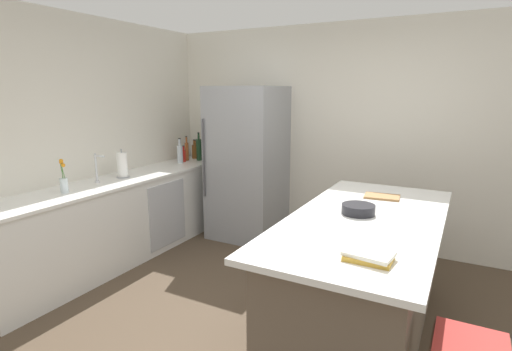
{
  "coord_description": "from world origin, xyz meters",
  "views": [
    {
      "loc": [
        1.18,
        -2.43,
        1.83
      ],
      "look_at": [
        -0.66,
        0.99,
        1.0
      ],
      "focal_mm": 27.91,
      "sensor_mm": 36.0,
      "label": 1
    }
  ],
  "objects_px": {
    "hot_sauce_bottle": "(184,155)",
    "kitchen_island": "(363,276)",
    "cookbook_stack": "(369,256)",
    "whiskey_bottle": "(195,151)",
    "wine_bottle": "(199,149)",
    "soda_bottle": "(180,153)",
    "sink_faucet": "(97,168)",
    "vinegar_bottle": "(187,151)",
    "mixing_bowl": "(358,209)",
    "paper_towel_roll": "(122,165)",
    "flower_vase": "(64,182)",
    "refrigerator": "(247,163)",
    "cutting_board": "(382,197)"
  },
  "relations": [
    {
      "from": "flower_vase",
      "to": "soda_bottle",
      "type": "height_order",
      "value": "soda_bottle"
    },
    {
      "from": "whiskey_bottle",
      "to": "cutting_board",
      "type": "relative_size",
      "value": 0.86
    },
    {
      "from": "refrigerator",
      "to": "mixing_bowl",
      "type": "bearing_deg",
      "value": -38.55
    },
    {
      "from": "vinegar_bottle",
      "to": "whiskey_bottle",
      "type": "bearing_deg",
      "value": 90.65
    },
    {
      "from": "flower_vase",
      "to": "cutting_board",
      "type": "bearing_deg",
      "value": 22.97
    },
    {
      "from": "kitchen_island",
      "to": "cookbook_stack",
      "type": "height_order",
      "value": "cookbook_stack"
    },
    {
      "from": "whiskey_bottle",
      "to": "mixing_bowl",
      "type": "height_order",
      "value": "whiskey_bottle"
    },
    {
      "from": "flower_vase",
      "to": "hot_sauce_bottle",
      "type": "distance_m",
      "value": 1.84
    },
    {
      "from": "refrigerator",
      "to": "whiskey_bottle",
      "type": "relative_size",
      "value": 7.13
    },
    {
      "from": "hot_sauce_bottle",
      "to": "kitchen_island",
      "type": "bearing_deg",
      "value": -26.01
    },
    {
      "from": "vinegar_bottle",
      "to": "hot_sauce_bottle",
      "type": "distance_m",
      "value": 0.12
    },
    {
      "from": "refrigerator",
      "to": "sink_faucet",
      "type": "distance_m",
      "value": 1.76
    },
    {
      "from": "sink_faucet",
      "to": "cutting_board",
      "type": "height_order",
      "value": "sink_faucet"
    },
    {
      "from": "refrigerator",
      "to": "wine_bottle",
      "type": "distance_m",
      "value": 0.81
    },
    {
      "from": "paper_towel_roll",
      "to": "hot_sauce_bottle",
      "type": "xyz_separation_m",
      "value": [
        -0.03,
        1.09,
        -0.05
      ]
    },
    {
      "from": "wine_bottle",
      "to": "paper_towel_roll",
      "type": "bearing_deg",
      "value": -93.66
    },
    {
      "from": "flower_vase",
      "to": "cutting_board",
      "type": "xyz_separation_m",
      "value": [
        2.65,
        1.12,
        -0.07
      ]
    },
    {
      "from": "mixing_bowl",
      "to": "hot_sauce_bottle",
      "type": "bearing_deg",
      "value": 154.28
    },
    {
      "from": "refrigerator",
      "to": "flower_vase",
      "type": "bearing_deg",
      "value": -113.5
    },
    {
      "from": "hot_sauce_bottle",
      "to": "cookbook_stack",
      "type": "height_order",
      "value": "hot_sauce_bottle"
    },
    {
      "from": "soda_bottle",
      "to": "cookbook_stack",
      "type": "distance_m",
      "value": 3.5
    },
    {
      "from": "refrigerator",
      "to": "hot_sauce_bottle",
      "type": "bearing_deg",
      "value": -173.18
    },
    {
      "from": "whiskey_bottle",
      "to": "cutting_board",
      "type": "xyz_separation_m",
      "value": [
        2.74,
        -1.0,
        -0.07
      ]
    },
    {
      "from": "paper_towel_roll",
      "to": "kitchen_island",
      "type": "bearing_deg",
      "value": -4.98
    },
    {
      "from": "cutting_board",
      "to": "vinegar_bottle",
      "type": "bearing_deg",
      "value": 163.32
    },
    {
      "from": "flower_vase",
      "to": "mixing_bowl",
      "type": "xyz_separation_m",
      "value": [
        2.58,
        0.56,
        -0.04
      ]
    },
    {
      "from": "flower_vase",
      "to": "wine_bottle",
      "type": "relative_size",
      "value": 0.85
    },
    {
      "from": "wine_bottle",
      "to": "soda_bottle",
      "type": "bearing_deg",
      "value": -109.13
    },
    {
      "from": "whiskey_bottle",
      "to": "soda_bottle",
      "type": "height_order",
      "value": "soda_bottle"
    },
    {
      "from": "flower_vase",
      "to": "kitchen_island",
      "type": "bearing_deg",
      "value": 10.87
    },
    {
      "from": "refrigerator",
      "to": "vinegar_bottle",
      "type": "xyz_separation_m",
      "value": [
        -0.94,
        -0.0,
        0.09
      ]
    },
    {
      "from": "flower_vase",
      "to": "cutting_board",
      "type": "relative_size",
      "value": 1.04
    },
    {
      "from": "refrigerator",
      "to": "hot_sauce_bottle",
      "type": "relative_size",
      "value": 8.68
    },
    {
      "from": "refrigerator",
      "to": "soda_bottle",
      "type": "relative_size",
      "value": 5.78
    },
    {
      "from": "vinegar_bottle",
      "to": "mixing_bowl",
      "type": "xyz_separation_m",
      "value": [
        2.68,
        -1.38,
        -0.07
      ]
    },
    {
      "from": "wine_bottle",
      "to": "hot_sauce_bottle",
      "type": "xyz_separation_m",
      "value": [
        -0.11,
        -0.19,
        -0.07
      ]
    },
    {
      "from": "sink_faucet",
      "to": "vinegar_bottle",
      "type": "xyz_separation_m",
      "value": [
        -0.03,
        1.5,
        -0.02
      ]
    },
    {
      "from": "vinegar_bottle",
      "to": "mixing_bowl",
      "type": "relative_size",
      "value": 1.34
    },
    {
      "from": "kitchen_island",
      "to": "whiskey_bottle",
      "type": "bearing_deg",
      "value": 149.57
    },
    {
      "from": "whiskey_bottle",
      "to": "wine_bottle",
      "type": "bearing_deg",
      "value": -34.33
    },
    {
      "from": "whiskey_bottle",
      "to": "vinegar_bottle",
      "type": "bearing_deg",
      "value": -89.35
    },
    {
      "from": "kitchen_island",
      "to": "paper_towel_roll",
      "type": "relative_size",
      "value": 7.07
    },
    {
      "from": "cookbook_stack",
      "to": "paper_towel_roll",
      "type": "bearing_deg",
      "value": 161.22
    },
    {
      "from": "sink_faucet",
      "to": "whiskey_bottle",
      "type": "bearing_deg",
      "value": 90.97
    },
    {
      "from": "cookbook_stack",
      "to": "sink_faucet",
      "type": "bearing_deg",
      "value": 166.97
    },
    {
      "from": "kitchen_island",
      "to": "hot_sauce_bottle",
      "type": "xyz_separation_m",
      "value": [
        -2.72,
        1.33,
        0.52
      ]
    },
    {
      "from": "paper_towel_roll",
      "to": "cookbook_stack",
      "type": "height_order",
      "value": "paper_towel_roll"
    },
    {
      "from": "soda_bottle",
      "to": "sink_faucet",
      "type": "bearing_deg",
      "value": -90.74
    },
    {
      "from": "kitchen_island",
      "to": "paper_towel_roll",
      "type": "xyz_separation_m",
      "value": [
        -2.69,
        0.23,
        0.57
      ]
    },
    {
      "from": "soda_bottle",
      "to": "refrigerator",
      "type": "bearing_deg",
      "value": 12.64
    }
  ]
}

